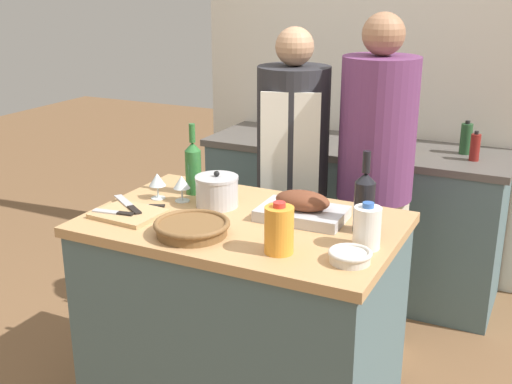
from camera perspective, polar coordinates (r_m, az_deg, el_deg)
name	(u,v)px	position (r m, az deg, el deg)	size (l,w,h in m)	color
kitchen_island	(244,323)	(2.74, -1.12, -11.54)	(1.22, 0.79, 0.93)	#4C666B
back_counter	(352,216)	(3.97, 8.54, -2.10)	(1.78, 0.60, 0.90)	#4C666B
back_wall	(376,73)	(4.10, 10.63, 10.33)	(2.28, 0.10, 2.55)	silver
roasting_pan	(302,209)	(2.54, 4.13, -1.47)	(0.35, 0.23, 0.12)	#BCBCC1
wicker_basket	(192,227)	(2.40, -5.72, -3.13)	(0.29, 0.29, 0.05)	brown
cutting_board	(128,214)	(2.63, -11.28, -1.91)	(0.27, 0.23, 0.02)	tan
stock_pot	(217,191)	(2.67, -3.49, 0.07)	(0.18, 0.18, 0.15)	#B7B7BC
mixing_bowl	(350,256)	(2.18, 8.36, -5.64)	(0.15, 0.15, 0.04)	beige
juice_jug	(279,230)	(2.21, 2.06, -3.35)	(0.10, 0.10, 0.19)	orange
milk_jug	(367,227)	(2.29, 9.85, -3.11)	(0.10, 0.10, 0.17)	white
wine_bottle_green	(364,200)	(2.42, 9.61, -0.75)	(0.08, 0.08, 0.31)	black
wine_bottle_dark	(193,166)	(2.83, -5.61, 2.28)	(0.07, 0.07, 0.31)	#28662D
wine_glass_left	(182,183)	(2.74, -6.62, 0.79)	(0.07, 0.07, 0.11)	silver
wine_glass_right	(157,181)	(2.79, -8.76, 1.01)	(0.07, 0.07, 0.11)	silver
knife_chef	(129,205)	(2.69, -11.26, -1.13)	(0.23, 0.17, 0.01)	#B7B7BC
knife_paring	(145,206)	(2.72, -9.84, -1.24)	(0.18, 0.10, 0.01)	#B7B7BC
knife_bread	(115,212)	(2.62, -12.46, -1.79)	(0.18, 0.05, 0.01)	#B7B7BC
condiment_bottle_tall	(466,139)	(3.76, 18.16, 4.53)	(0.06, 0.06, 0.19)	#234C28
condiment_bottle_short	(404,135)	(3.71, 13.04, 4.94)	(0.06, 0.06, 0.20)	#B28E2D
condiment_bottle_extra	(475,147)	(3.64, 18.89, 3.79)	(0.05, 0.05, 0.16)	maroon
person_cook_aproned	(292,173)	(3.28, 3.24, 1.72)	(0.37, 0.40, 1.62)	beige
person_cook_guest	(375,174)	(3.16, 10.53, 1.62)	(0.36, 0.36, 1.69)	beige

